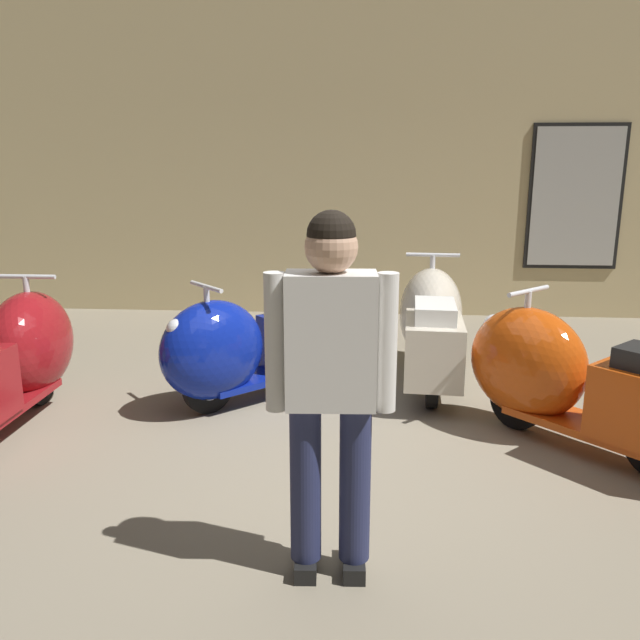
# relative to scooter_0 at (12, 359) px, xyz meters

# --- Properties ---
(ground_plane) EXTENTS (60.00, 60.00, 0.00)m
(ground_plane) POSITION_rel_scooter_0_xyz_m (2.34, -0.54, -0.46)
(ground_plane) COLOR gray
(showroom_back_wall) EXTENTS (18.00, 0.24, 3.81)m
(showroom_back_wall) POSITION_rel_scooter_0_xyz_m (2.35, 3.59, 1.44)
(showroom_back_wall) COLOR #CCB784
(showroom_back_wall) RESTS_ON ground
(scooter_0) EXTENTS (0.53, 1.64, 1.00)m
(scooter_0) POSITION_rel_scooter_0_xyz_m (0.00, 0.00, 0.00)
(scooter_0) COLOR black
(scooter_0) RESTS_ON ground
(scooter_1) EXTENTS (1.44, 1.38, 0.95)m
(scooter_1) POSITION_rel_scooter_0_xyz_m (1.54, 0.45, -0.02)
(scooter_1) COLOR black
(scooter_1) RESTS_ON ground
(scooter_2) EXTENTS (0.60, 1.71, 1.03)m
(scooter_2) POSITION_rel_scooter_0_xyz_m (3.00, 1.13, 0.01)
(scooter_2) COLOR black
(scooter_2) RESTS_ON ground
(scooter_3) EXTENTS (1.44, 1.48, 0.98)m
(scooter_3) POSITION_rel_scooter_0_xyz_m (3.71, -0.10, -0.01)
(scooter_3) COLOR black
(scooter_3) RESTS_ON ground
(visitor_1) EXTENTS (0.54, 0.27, 1.60)m
(visitor_1) POSITION_rel_scooter_0_xyz_m (2.31, -1.57, 0.47)
(visitor_1) COLOR black
(visitor_1) RESTS_ON ground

